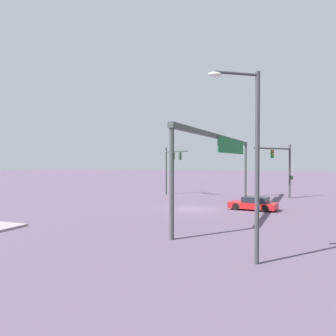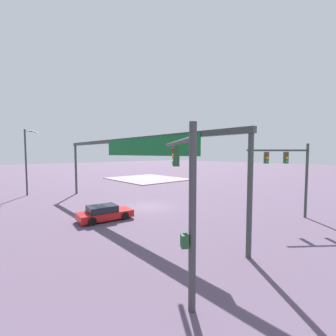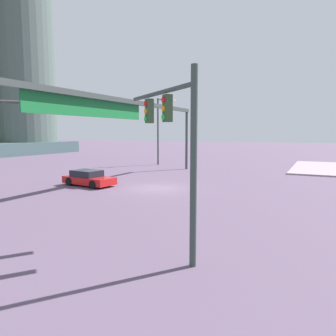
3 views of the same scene
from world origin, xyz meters
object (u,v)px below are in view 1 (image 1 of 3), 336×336
(sedan_car_approaching, at_px, (253,204))
(traffic_signal_near_corner, at_px, (171,162))
(streetlamp_curved_arm, at_px, (252,154))
(traffic_signal_opposite_side, at_px, (283,163))

(sedan_car_approaching, bearing_deg, traffic_signal_near_corner, -32.06)
(traffic_signal_near_corner, distance_m, streetlamp_curved_arm, 29.96)
(traffic_signal_near_corner, xyz_separation_m, streetlamp_curved_arm, (26.37, 14.22, 0.61))
(streetlamp_curved_arm, bearing_deg, traffic_signal_opposite_side, -126.56)
(traffic_signal_opposite_side, xyz_separation_m, streetlamp_curved_arm, (27.39, 0.58, 0.65))
(traffic_signal_near_corner, relative_size, sedan_car_approaching, 1.40)
(traffic_signal_near_corner, relative_size, traffic_signal_opposite_side, 0.96)
(traffic_signal_opposite_side, relative_size, streetlamp_curved_arm, 0.76)
(traffic_signal_near_corner, distance_m, traffic_signal_opposite_side, 13.68)
(streetlamp_curved_arm, bearing_deg, traffic_signal_near_corner, -99.43)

